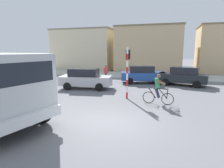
{
  "coord_description": "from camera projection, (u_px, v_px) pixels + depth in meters",
  "views": [
    {
      "loc": [
        2.27,
        -7.16,
        3.03
      ],
      "look_at": [
        -0.71,
        2.5,
        1.2
      ],
      "focal_mm": 30.27,
      "sensor_mm": 36.0,
      "label": 1
    }
  ],
  "objects": [
    {
      "name": "ground_plane",
      "position": [
        111.0,
        123.0,
        7.93
      ],
      "size": [
        120.0,
        120.0,
        0.0
      ],
      "primitive_type": "plane",
      "color": "slate"
    },
    {
      "name": "sidewalk_far",
      "position": [
        149.0,
        76.0,
        21.58
      ],
      "size": [
        80.0,
        5.0,
        0.16
      ],
      "primitive_type": "cube",
      "color": "#ADADA8",
      "rests_on": "ground"
    },
    {
      "name": "cyclist",
      "position": [
        158.0,
        89.0,
        10.57
      ],
      "size": [
        1.73,
        0.5,
        1.72
      ],
      "color": "black",
      "rests_on": "ground"
    },
    {
      "name": "traffic_light_pole",
      "position": [
        128.0,
        66.0,
        11.68
      ],
      "size": [
        0.24,
        0.43,
        3.2
      ],
      "color": "red",
      "rests_on": "ground"
    },
    {
      "name": "car_red_near",
      "position": [
        85.0,
        78.0,
        14.92
      ],
      "size": [
        4.22,
        2.34,
        1.6
      ],
      "color": "#B7B7BC",
      "rests_on": "ground"
    },
    {
      "name": "car_white_mid",
      "position": [
        183.0,
        76.0,
        16.33
      ],
      "size": [
        4.27,
        2.49,
        1.6
      ],
      "color": "#1E2328",
      "rests_on": "ground"
    },
    {
      "name": "car_far_side",
      "position": [
        143.0,
        74.0,
        17.48
      ],
      "size": [
        4.3,
        2.64,
        1.6
      ],
      "color": "#234C9E",
      "rests_on": "ground"
    },
    {
      "name": "pedestrian_near_kerb",
      "position": [
        106.0,
        73.0,
        18.05
      ],
      "size": [
        0.34,
        0.22,
        1.62
      ],
      "color": "#2D334C",
      "rests_on": "ground"
    },
    {
      "name": "building_corner_left",
      "position": [
        84.0,
        50.0,
        29.65
      ],
      "size": [
        9.4,
        5.27,
        6.14
      ],
      "color": "beige",
      "rests_on": "ground"
    },
    {
      "name": "building_mid_block",
      "position": [
        149.0,
        49.0,
        27.19
      ],
      "size": [
        8.97,
        6.92,
        6.24
      ],
      "color": "#D1B284",
      "rests_on": "ground"
    }
  ]
}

